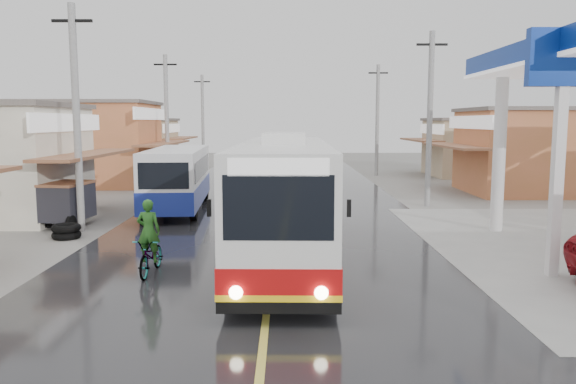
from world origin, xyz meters
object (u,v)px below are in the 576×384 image
Objects in this scene: coach_bus at (285,198)px; tricycle_near at (67,201)px; second_bus at (178,177)px; tricycle_far at (67,201)px; cyclist at (151,250)px; tyre_stack at (66,231)px.

coach_bus is 5.31× the size of tricycle_near.
tricycle_near is (-8.41, 5.34, -0.85)m from coach_bus.
tricycle_far is at bearing -133.82° from second_bus.
coach_bus is 4.08m from cyclist.
tricycle_far is (-3.39, -4.03, -0.51)m from second_bus.
coach_bus reaches higher than second_bus.
second_bus is 6.82m from tyre_stack.
coach_bus reaches higher than tricycle_near.
tricycle_near is at bearing 148.49° from coach_bus.
tricycle_near is 0.92× the size of tricycle_far.
cyclist reaches higher than tricycle_far.
tyre_stack is at bearing 161.40° from coach_bus.
second_bus is at bearing 57.79° from tricycle_far.
tyre_stack is at bearing 133.85° from cyclist.
second_bus reaches higher than cyclist.
cyclist is at bearing -150.44° from coach_bus.
tricycle_near is 2.96m from tyre_stack.
coach_bus reaches higher than tyre_stack.
cyclist is 6.02m from tyre_stack.
tricycle_near is at bearing 127.00° from cyclist.
second_bus is (-4.80, 8.81, -0.27)m from coach_bus.
second_bus is at bearing 119.51° from coach_bus.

